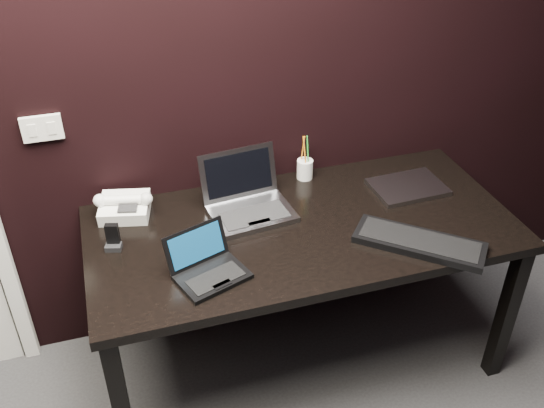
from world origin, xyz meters
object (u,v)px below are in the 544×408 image
object	(u,v)px
desk	(302,241)
netbook	(208,268)
silver_laptop	(248,202)
ext_keyboard	(419,242)
closed_laptop	(408,187)
mobile_phone	(113,239)
pen_cup	(305,168)
desk_phone	(125,206)

from	to	relation	value
desk	netbook	xyz separation A→B (m)	(-0.42, -0.19, 0.11)
netbook	silver_laptop	distance (m)	0.42
ext_keyboard	closed_laptop	xyz separation A→B (m)	(0.15, 0.37, -0.00)
mobile_phone	closed_laptop	bearing A→B (deg)	1.97
silver_laptop	mobile_phone	xyz separation A→B (m)	(-0.55, -0.09, -0.00)
ext_keyboard	mobile_phone	world-z (taller)	mobile_phone
ext_keyboard	pen_cup	xyz separation A→B (m)	(-0.25, 0.60, 0.03)
desk	netbook	size ratio (longest dim) A/B	5.69
pen_cup	desk_phone	bearing A→B (deg)	-175.59
mobile_phone	pen_cup	world-z (taller)	pen_cup
netbook	desk_phone	xyz separation A→B (m)	(-0.24, 0.46, 0.01)
silver_laptop	closed_laptop	world-z (taller)	silver_laptop
silver_laptop	desk_phone	bearing A→B (deg)	166.23
netbook	pen_cup	xyz separation A→B (m)	(0.55, 0.52, 0.02)
desk_phone	mobile_phone	world-z (taller)	desk_phone
desk	pen_cup	world-z (taller)	pen_cup
desk	desk_phone	world-z (taller)	desk_phone
silver_laptop	closed_laptop	bearing A→B (deg)	-3.38
closed_laptop	mobile_phone	bearing A→B (deg)	-178.03
silver_laptop	pen_cup	distance (m)	0.36
desk	mobile_phone	size ratio (longest dim) A/B	16.57
netbook	desk	bearing A→B (deg)	23.63
desk	netbook	distance (m)	0.47
desk_phone	mobile_phone	xyz separation A→B (m)	(-0.06, -0.20, -0.00)
desk	closed_laptop	xyz separation A→B (m)	(0.53, 0.12, 0.09)
closed_laptop	pen_cup	distance (m)	0.46
ext_keyboard	closed_laptop	bearing A→B (deg)	68.46
closed_laptop	pen_cup	xyz separation A→B (m)	(-0.40, 0.22, 0.04)
silver_laptop	pen_cup	bearing A→B (deg)	30.20
ext_keyboard	pen_cup	bearing A→B (deg)	112.75
desk	silver_laptop	xyz separation A→B (m)	(-0.18, 0.16, 0.12)
closed_laptop	ext_keyboard	bearing A→B (deg)	-111.54
netbook	pen_cup	bearing A→B (deg)	43.53
desk	ext_keyboard	size ratio (longest dim) A/B	3.55
netbook	ext_keyboard	size ratio (longest dim) A/B	0.62
ext_keyboard	mobile_phone	xyz separation A→B (m)	(-1.11, 0.33, 0.02)
netbook	ext_keyboard	bearing A→B (deg)	-5.03
desk	desk_phone	xyz separation A→B (m)	(-0.67, 0.28, 0.12)
netbook	silver_laptop	world-z (taller)	silver_laptop
netbook	mobile_phone	size ratio (longest dim) A/B	2.91
closed_laptop	mobile_phone	size ratio (longest dim) A/B	3.09
ext_keyboard	closed_laptop	distance (m)	0.40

